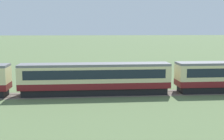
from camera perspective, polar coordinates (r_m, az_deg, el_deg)
The scene contains 2 objects.
passenger_train at distance 36.25m, azimuth -3.00°, elevation -1.49°, with size 101.46×2.92×4.05m.
railway_track at distance 36.71m, azimuth -2.77°, elevation -4.93°, with size 145.77×3.60×0.04m.
Camera 1 is at (-28.97, -35.82, 8.55)m, focal length 45.00 mm.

